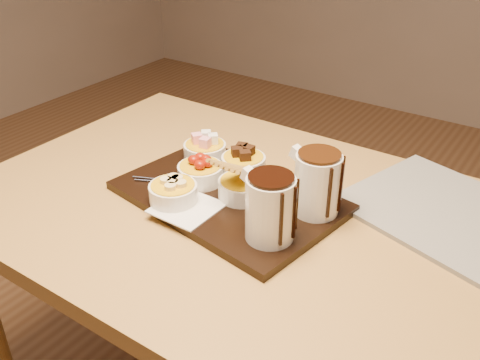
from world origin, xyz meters
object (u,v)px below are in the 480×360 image
Objects in this scene: serving_board at (228,197)px; pitcher_milk_chocolate at (317,184)px; pitcher_dark_chocolate at (270,209)px; bowl_strawberries at (200,174)px; newspaper at (451,214)px; dining_table at (247,245)px.

serving_board is 3.69× the size of pitcher_milk_chocolate.
pitcher_dark_chocolate is at bearing -19.98° from serving_board.
pitcher_dark_chocolate is (0.15, -0.08, 0.07)m from serving_board.
pitcher_dark_chocolate is (0.23, -0.09, 0.04)m from bowl_strawberries.
serving_board is at bearing -136.55° from newspaper.
pitcher_dark_chocolate is at bearing -21.45° from bowl_strawberries.
bowl_strawberries is at bearing 167.35° from pitcher_dark_chocolate.
dining_table is 0.43m from newspaper.
newspaper is at bearing 29.73° from dining_table.
dining_table is 2.61× the size of serving_board.
serving_board reaches higher than dining_table.
bowl_strawberries is (-0.13, 0.01, 0.14)m from dining_table.
dining_table is 0.19m from bowl_strawberries.
serving_board reaches higher than newspaper.
pitcher_milk_chocolate is (0.18, 0.04, 0.07)m from serving_board.
serving_board is 0.08m from bowl_strawberries.
dining_table is 0.22m from pitcher_dark_chocolate.
pitcher_milk_chocolate is at bearing 85.60° from pitcher_dark_chocolate.
dining_table is 0.12m from serving_board.
pitcher_dark_chocolate and pitcher_milk_chocolate have the same top height.
pitcher_milk_chocolate is (0.14, 0.04, 0.18)m from dining_table.
bowl_strawberries is 0.25× the size of newspaper.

